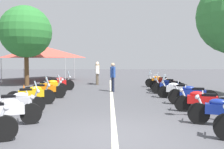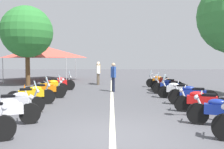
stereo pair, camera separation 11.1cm
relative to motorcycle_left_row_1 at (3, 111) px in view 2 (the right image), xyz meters
The scene contains 21 objects.
ground_plane 3.37m from the motorcycle_left_row_1, 105.41° to the right, with size 80.00×80.00×0.00m, color #4C4C51.
lane_centre_stripe 5.20m from the motorcycle_left_row_1, 38.46° to the right, with size 22.54×0.16×0.01m, color beige.
motorcycle_left_row_1 is the anchor object (origin of this frame).
motorcycle_left_row_2 1.57m from the motorcycle_left_row_1, ahead, with size 0.95×1.98×1.19m.
motorcycle_left_row_3 3.26m from the motorcycle_left_row_1, ahead, with size 0.99×1.91×1.22m.
motorcycle_left_row_4 4.94m from the motorcycle_left_row_1, ahead, with size 0.86×2.07×1.21m.
motorcycle_left_row_5 6.46m from the motorcycle_left_row_1, ahead, with size 0.86×1.92×0.99m.
motorcycle_left_row_6 8.05m from the motorcycle_left_row_1, ahead, with size 0.85×2.13×1.22m.
motorcycle_right_row_1 6.48m from the motorcycle_left_row_1, 90.46° to the right, with size 0.98×2.00×1.01m.
motorcycle_right_row_2 6.74m from the motorcycle_left_row_1, 74.92° to the right, with size 0.93×1.94×0.99m.
motorcycle_right_row_3 7.41m from the motorcycle_left_row_1, 64.18° to the right, with size 0.86×2.05×1.02m.
motorcycle_right_row_4 8.08m from the motorcycle_left_row_1, 53.01° to the right, with size 1.01×1.86×1.20m.
motorcycle_right_row_5 9.10m from the motorcycle_left_row_1, 45.08° to the right, with size 0.84×1.97×1.21m.
motorcycle_right_row_6 10.37m from the motorcycle_left_row_1, 39.66° to the right, with size 1.06×1.94×0.99m.
motorcycle_right_row_7 11.68m from the motorcycle_left_row_1, 34.31° to the right, with size 0.91×1.95×1.19m.
traffic_cone_0 6.34m from the motorcycle_left_row_1, 14.56° to the left, with size 0.36×0.36×0.61m.
bystander_0 11.56m from the motorcycle_left_row_1, 10.84° to the right, with size 0.50×0.32×1.72m.
bystander_1 12.18m from the motorcycle_left_row_1, 10.22° to the right, with size 0.53×0.32×1.77m.
bystander_2 8.24m from the motorcycle_left_row_1, 23.75° to the right, with size 0.52×0.32×1.75m.
roadside_tree_1 11.68m from the motorcycle_left_row_1, 15.58° to the left, with size 3.76×3.76×5.84m.
event_tent 15.84m from the motorcycle_left_row_1, 11.57° to the left, with size 5.81×5.81×3.20m.
Camera 2 is at (-6.12, 0.03, 2.00)m, focal length 38.54 mm.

